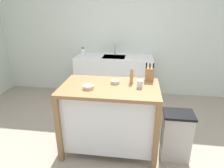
{
  "coord_description": "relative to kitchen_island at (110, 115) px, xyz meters",
  "views": [
    {
      "loc": [
        0.22,
        -2.08,
        1.81
      ],
      "look_at": [
        -0.1,
        0.34,
        0.85
      ],
      "focal_mm": 31.88,
      "sensor_mm": 36.0,
      "label": 1
    }
  ],
  "objects": [
    {
      "name": "ground_plane",
      "position": [
        0.1,
        -0.14,
        -0.51
      ],
      "size": [
        6.6,
        6.6,
        0.0
      ],
      "primitive_type": "plane",
      "color": "gray",
      "rests_on": "ground"
    },
    {
      "name": "sink_counter",
      "position": [
        -0.15,
        1.63,
        -0.06
      ],
      "size": [
        1.53,
        0.6,
        0.88
      ],
      "color": "silver",
      "rests_on": "ground"
    },
    {
      "name": "pepper_grinder",
      "position": [
        0.25,
        0.15,
        0.49
      ],
      "size": [
        0.04,
        0.04,
        0.2
      ],
      "color": "#AD7F4C",
      "rests_on": "kitchen_island"
    },
    {
      "name": "bowl_ceramic_wide",
      "position": [
        0.05,
        0.1,
        0.42
      ],
      "size": [
        0.11,
        0.11,
        0.04
      ],
      "color": "beige",
      "rests_on": "kitchen_island"
    },
    {
      "name": "trash_bin",
      "position": [
        0.84,
        -0.07,
        -0.19
      ],
      "size": [
        0.36,
        0.28,
        0.63
      ],
      "color": "#B7B2A8",
      "rests_on": "ground"
    },
    {
      "name": "sink_faucet",
      "position": [
        -0.15,
        1.77,
        0.49
      ],
      "size": [
        0.02,
        0.02,
        0.22
      ],
      "color": "#B7BCC1",
      "rests_on": "sink_counter"
    },
    {
      "name": "knife_block",
      "position": [
        0.48,
        0.26,
        0.49
      ],
      "size": [
        0.11,
        0.09,
        0.24
      ],
      "color": "#9E7042",
      "rests_on": "kitchen_island"
    },
    {
      "name": "kitchen_island",
      "position": [
        0.0,
        0.0,
        0.0
      ],
      "size": [
        1.2,
        0.72,
        0.9
      ],
      "color": "olive",
      "rests_on": "ground"
    },
    {
      "name": "bottle_dish_soap",
      "position": [
        -0.78,
        1.6,
        0.45
      ],
      "size": [
        0.06,
        0.06,
        0.17
      ],
      "color": "white",
      "rests_on": "sink_counter"
    },
    {
      "name": "bowl_stoneware_deep",
      "position": [
        -0.24,
        -0.11,
        0.42
      ],
      "size": [
        0.13,
        0.13,
        0.04
      ],
      "color": "beige",
      "rests_on": "kitchen_island"
    },
    {
      "name": "wall_back",
      "position": [
        0.1,
        1.98,
        0.79
      ],
      "size": [
        5.6,
        0.1,
        2.6
      ],
      "primitive_type": "cube",
      "color": "silver",
      "rests_on": "ground"
    },
    {
      "name": "drinking_cup",
      "position": [
        0.36,
        0.0,
        0.44
      ],
      "size": [
        0.07,
        0.07,
        0.09
      ],
      "color": "silver",
      "rests_on": "kitchen_island"
    }
  ]
}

